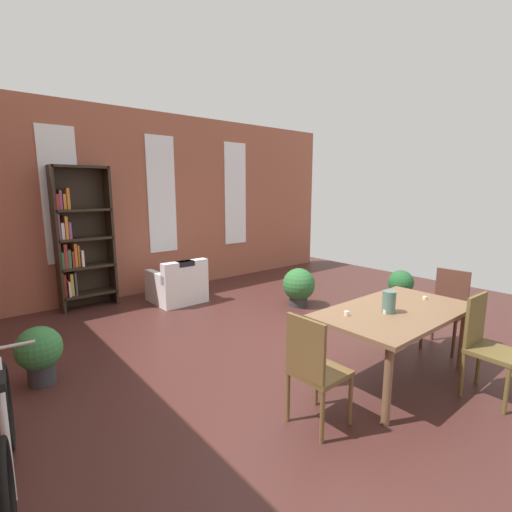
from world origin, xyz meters
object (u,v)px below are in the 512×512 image
Objects in this scene: vase_on_table at (389,302)px; armchair_white at (178,286)px; bookshelf_tall at (79,240)px; dining_chair_head_right at (447,307)px; dining_table at (396,318)px; dining_chair_near_right at (486,343)px; potted_plant_corner at (299,286)px; dining_chair_head_left at (314,368)px; potted_plant_by_shelf at (401,285)px; bicycle_second at (8,442)px; potted_plant_window at (39,352)px.

vase_on_table is 3.82m from armchair_white.
armchair_white is (1.33, -0.70, -0.84)m from bookshelf_tall.
dining_chair_head_right is 4.10m from armchair_white.
dining_chair_head_right is at bearing -56.28° from bookshelf_tall.
dining_table is 2.04× the size of armchair_white.
dining_chair_near_right is 4.54m from armchair_white.
dining_table is 1.21m from dining_chair_head_right.
potted_plant_corner is (1.43, -1.49, 0.06)m from armchair_white.
potted_plant_corner is (-0.21, 2.26, -0.17)m from dining_chair_head_right.
armchair_white is at bearing 78.49° from dining_chair_head_left.
armchair_white is at bearing 139.49° from potted_plant_by_shelf.
bicycle_second is 2.86× the size of potted_plant_window.
dining_chair_head_right is 1.50× the size of potted_plant_corner.
potted_plant_corner is at bearing -46.29° from armchair_white.
dining_table is 1.75× the size of dining_chair_head_right.
potted_plant_window is (-1.57, 2.18, -0.18)m from dining_chair_head_left.
armchair_white is 0.48× the size of bicycle_second.
potted_plant_window is at bearing 151.39° from dining_chair_head_right.
bicycle_second is (-3.18, 0.81, -0.32)m from dining_table.
potted_plant_window is at bearing 137.64° from dining_chair_near_right.
dining_chair_head_left is (-2.41, -0.01, 0.00)m from dining_chair_head_right.
potted_plant_corner is (4.17, 1.46, 0.01)m from bicycle_second.
armchair_white is (-0.81, 4.46, -0.23)m from dining_chair_near_right.
bicycle_second is (-2.74, -2.95, 0.05)m from armchair_white.
bookshelf_tall is 3.60m from potted_plant_corner.
armchair_white is 2.83m from potted_plant_window.
dining_table reaches higher than potted_plant_window.
dining_chair_near_right reaches higher than armchair_white.
dining_chair_near_right is 1.00× the size of dining_chair_head_left.
vase_on_table is 0.34× the size of potted_plant_corner.
dining_chair_head_left is 2.14m from bicycle_second.
potted_plant_by_shelf is 0.96× the size of potted_plant_window.
vase_on_table is 4.75m from bookshelf_tall.
bookshelf_tall is 1.72m from armchair_white.
vase_on_table is at bearing 0.08° from dining_chair_head_left.
dining_chair_head_right and dining_chair_near_right have the same top height.
dining_table is 2.95× the size of potted_plant_by_shelf.
dining_table is 4.82m from bookshelf_tall.
vase_on_table is 3.18m from bicycle_second.
armchair_white is at bearing 96.62° from dining_table.
dining_table is 2.79m from potted_plant_by_shelf.
potted_plant_corner is (0.61, 2.97, -0.17)m from dining_chair_near_right.
dining_chair_near_right is at bearing -23.05° from bicycle_second.
dining_chair_near_right is 4.27m from potted_plant_window.
vase_on_table is at bearing -116.53° from potted_plant_corner.
dining_table is at bearing -152.25° from potted_plant_by_shelf.
vase_on_table is 3.45m from potted_plant_window.
bookshelf_tall is (-1.62, 4.46, 0.27)m from vase_on_table.
potted_plant_by_shelf is (1.25, 1.29, -0.20)m from dining_chair_head_right.
dining_table is at bearing -14.38° from bicycle_second.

